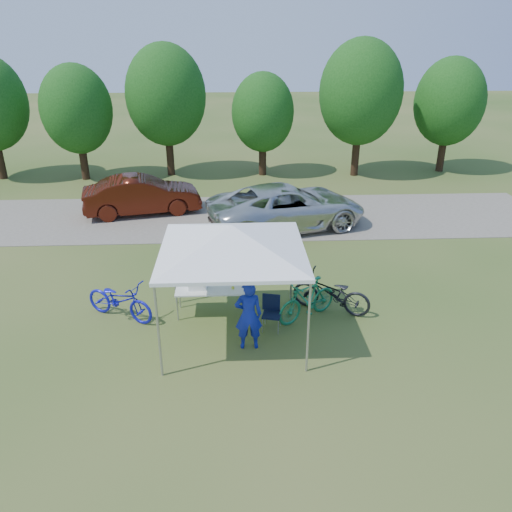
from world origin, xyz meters
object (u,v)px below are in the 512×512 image
at_px(bike_dark, 331,293).
at_px(cyclist, 248,315).
at_px(bike_green, 307,299).
at_px(minivan, 287,207).
at_px(folding_chair, 271,309).
at_px(bike_blue, 120,300).
at_px(cooler, 198,282).
at_px(folding_table, 211,290).
at_px(sedan, 142,195).

bearing_deg(bike_dark, cyclist, -30.38).
height_order(bike_green, bike_dark, bike_green).
bearing_deg(cyclist, minivan, -104.68).
bearing_deg(folding_chair, bike_dark, 36.42).
distance_m(bike_blue, minivan, 7.63).
height_order(cooler, minivan, minivan).
distance_m(folding_table, folding_chair, 1.63).
height_order(folding_chair, bike_green, bike_green).
xyz_separation_m(cyclist, minivan, (1.62, 7.37, -0.03)).
xyz_separation_m(folding_table, minivan, (2.51, 5.85, 0.14)).
distance_m(bike_dark, sedan, 9.71).
relative_size(folding_chair, sedan, 0.19).
bearing_deg(bike_blue, folding_table, -59.41).
height_order(folding_table, cooler, cooler).
height_order(folding_chair, bike_blue, bike_blue).
bearing_deg(folding_chair, sedan, 130.80).
bearing_deg(sedan, bike_dark, -155.11).
height_order(folding_chair, bike_dark, bike_dark).
distance_m(cooler, bike_dark, 3.34).
height_order(folding_chair, cyclist, cyclist).
relative_size(cyclist, sedan, 0.38).
xyz_separation_m(folding_chair, bike_blue, (-3.69, 0.60, 0.01)).
bearing_deg(cooler, sedan, 108.64).
height_order(cooler, bike_dark, bike_dark).
relative_size(cooler, bike_blue, 0.24).
xyz_separation_m(cyclist, sedan, (-3.78, 9.18, -0.09)).
height_order(cyclist, sedan, cyclist).
xyz_separation_m(bike_green, sedan, (-5.26, 8.02, 0.21)).
bearing_deg(minivan, folding_chair, 154.28).
relative_size(cyclist, bike_dark, 0.83).
bearing_deg(bike_blue, bike_green, -65.39).
height_order(cooler, bike_blue, cooler).
relative_size(cyclist, bike_blue, 0.87).
relative_size(bike_green, bike_dark, 0.88).
distance_m(bike_blue, bike_green, 4.60).
relative_size(cooler, sedan, 0.10).
bearing_deg(bike_green, folding_table, -131.53).
distance_m(cooler, cyclist, 1.94).
distance_m(bike_green, sedan, 9.59).
bearing_deg(minivan, bike_blue, 124.90).
bearing_deg(cyclist, folding_chair, -127.64).
bearing_deg(cyclist, bike_dark, -147.63).
bearing_deg(bike_green, folding_chair, -101.37).
distance_m(folding_table, bike_dark, 3.01).
bearing_deg(folding_table, cyclist, -59.72).
bearing_deg(minivan, sedan, 54.93).
bearing_deg(minivan, folding_table, 140.17).
height_order(folding_table, minivan, minivan).
bearing_deg(folding_chair, bike_green, 34.82).
xyz_separation_m(folding_table, sedan, (-2.90, 7.66, 0.08)).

